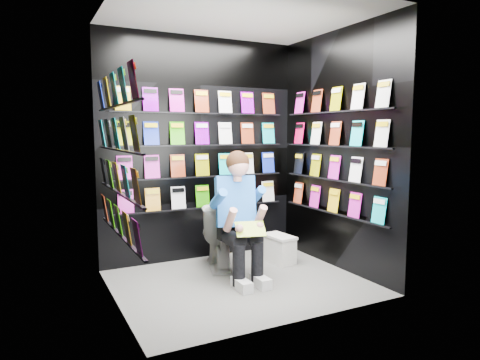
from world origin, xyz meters
name	(u,v)px	position (x,y,z in m)	size (l,w,h in m)	color
floor	(239,283)	(0.00, 0.00, 0.00)	(2.40, 2.40, 0.00)	slate
ceiling	(239,14)	(0.00, 0.00, 2.60)	(2.40, 2.40, 0.00)	white
wall_back	(201,149)	(0.00, 1.00, 1.30)	(2.40, 0.04, 2.60)	black
wall_front	(299,159)	(0.00, -1.00, 1.30)	(2.40, 0.04, 2.60)	black
wall_left	(113,156)	(-1.20, 0.00, 1.30)	(0.04, 2.00, 2.60)	black
wall_right	(337,151)	(1.20, 0.00, 1.30)	(0.04, 2.00, 2.60)	black
comics_back	(202,149)	(0.00, 0.97, 1.31)	(2.10, 0.06, 1.37)	#C50543
comics_left	(116,155)	(-1.17, 0.00, 1.31)	(0.06, 1.70, 1.37)	#C50543
comics_right	(335,150)	(1.17, 0.00, 1.31)	(0.06, 1.70, 1.37)	#C50543
toilet	(219,235)	(0.03, 0.56, 0.37)	(0.42, 0.75, 0.73)	white
longbox	(279,250)	(0.73, 0.41, 0.14)	(0.21, 0.38, 0.29)	silver
longbox_lid	(279,236)	(0.73, 0.41, 0.30)	(0.23, 0.40, 0.03)	silver
reader	(234,203)	(0.03, 0.18, 0.78)	(0.53, 0.78, 1.43)	blue
held_comic	(250,229)	(0.03, -0.17, 0.58)	(0.28, 0.01, 0.20)	green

